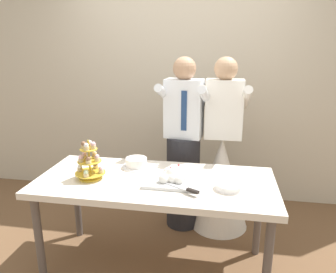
{
  "coord_description": "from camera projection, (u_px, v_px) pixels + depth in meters",
  "views": [
    {
      "loc": [
        0.49,
        -2.21,
        1.77
      ],
      "look_at": [
        0.07,
        0.15,
        1.07
      ],
      "focal_mm": 34.41,
      "sensor_mm": 36.0,
      "label": 1
    }
  ],
  "objects": [
    {
      "name": "ground_plane",
      "position": [
        156.0,
        266.0,
        2.66
      ],
      "size": [
        8.0,
        8.0,
        0.0
      ],
      "primitive_type": "plane",
      "color": "brown"
    },
    {
      "name": "rear_wall",
      "position": [
        182.0,
        73.0,
        3.63
      ],
      "size": [
        5.2,
        0.1,
        2.9
      ],
      "primitive_type": "cube",
      "color": "beige",
      "rests_on": "ground_plane"
    },
    {
      "name": "dessert_table",
      "position": [
        155.0,
        188.0,
        2.46
      ],
      "size": [
        1.8,
        0.8,
        0.78
      ],
      "color": "silver",
      "rests_on": "ground_plane"
    },
    {
      "name": "cupcake_stand",
      "position": [
        90.0,
        163.0,
        2.43
      ],
      "size": [
        0.23,
        0.23,
        0.31
      ],
      "color": "gold",
      "rests_on": "dessert_table"
    },
    {
      "name": "main_cake_tray",
      "position": [
        173.0,
        178.0,
        2.38
      ],
      "size": [
        0.42,
        0.37,
        0.13
      ],
      "color": "silver",
      "rests_on": "dessert_table"
    },
    {
      "name": "plate_stack",
      "position": [
        229.0,
        186.0,
        2.27
      ],
      "size": [
        0.19,
        0.2,
        0.04
      ],
      "color": "white",
      "rests_on": "dessert_table"
    },
    {
      "name": "round_cake",
      "position": [
        136.0,
        163.0,
        2.67
      ],
      "size": [
        0.24,
        0.24,
        0.08
      ],
      "color": "white",
      "rests_on": "dessert_table"
    },
    {
      "name": "person_groom",
      "position": [
        183.0,
        154.0,
        3.09
      ],
      "size": [
        0.51,
        0.54,
        1.66
      ],
      "color": "#232328",
      "rests_on": "ground_plane"
    },
    {
      "name": "person_bride",
      "position": [
        221.0,
        171.0,
        3.11
      ],
      "size": [
        0.56,
        0.56,
        1.66
      ],
      "color": "white",
      "rests_on": "ground_plane"
    }
  ]
}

